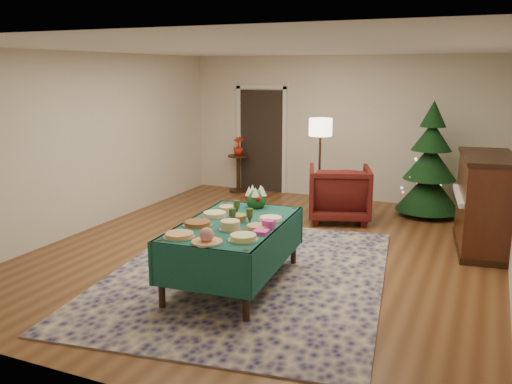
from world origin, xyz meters
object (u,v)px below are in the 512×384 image
at_px(buffet_table, 234,235).
at_px(side_table, 238,174).
at_px(armchair, 339,191).
at_px(potted_plant, 238,150).
at_px(piano, 485,204).
at_px(gift_box, 269,224).
at_px(floor_lamp, 320,133).
at_px(christmas_tree, 430,165).

xyz_separation_m(buffet_table, side_table, (-2.06, 4.45, -0.23)).
height_order(armchair, potted_plant, armchair).
height_order(buffet_table, side_table, side_table).
height_order(armchair, piano, piano).
xyz_separation_m(buffet_table, gift_box, (0.45, -0.07, 0.20)).
bearing_deg(side_table, gift_box, -60.91).
relative_size(buffet_table, floor_lamp, 1.22).
bearing_deg(gift_box, floor_lamp, 98.48).
bearing_deg(gift_box, buffet_table, 171.64).
distance_m(buffet_table, side_table, 4.91).
distance_m(gift_box, floor_lamp, 3.73).
bearing_deg(christmas_tree, potted_plant, 174.19).
bearing_deg(armchair, floor_lamp, -58.93).
xyz_separation_m(floor_lamp, piano, (2.67, -1.06, -0.74)).
bearing_deg(floor_lamp, piano, -21.71).
height_order(buffet_table, potted_plant, potted_plant).
xyz_separation_m(christmas_tree, piano, (0.90, -1.56, -0.23)).
relative_size(side_table, piano, 0.47).
relative_size(gift_box, piano, 0.07).
bearing_deg(christmas_tree, gift_box, -106.57).
bearing_deg(floor_lamp, armchair, -40.87).
relative_size(potted_plant, piano, 0.23).
xyz_separation_m(armchair, christmas_tree, (1.31, 0.90, 0.38)).
distance_m(armchair, piano, 2.31).
bearing_deg(buffet_table, piano, 44.15).
bearing_deg(piano, side_table, 157.29).
distance_m(buffet_table, floor_lamp, 3.66).
bearing_deg(side_table, armchair, -27.76).
height_order(buffet_table, armchair, armchair).
distance_m(buffet_table, christmas_tree, 4.41).
bearing_deg(armchair, potted_plant, -45.82).
relative_size(christmas_tree, piano, 1.22).
height_order(gift_box, side_table, gift_box).
distance_m(armchair, christmas_tree, 1.63).
height_order(gift_box, floor_lamp, floor_lamp).
height_order(side_table, potted_plant, potted_plant).
xyz_separation_m(buffet_table, armchair, (0.38, 3.17, -0.10)).
bearing_deg(floor_lamp, gift_box, -81.52).
height_order(floor_lamp, christmas_tree, christmas_tree).
distance_m(gift_box, potted_plant, 5.17).
xyz_separation_m(gift_box, side_table, (-2.51, 4.52, -0.43)).
bearing_deg(side_table, potted_plant, 0.00).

